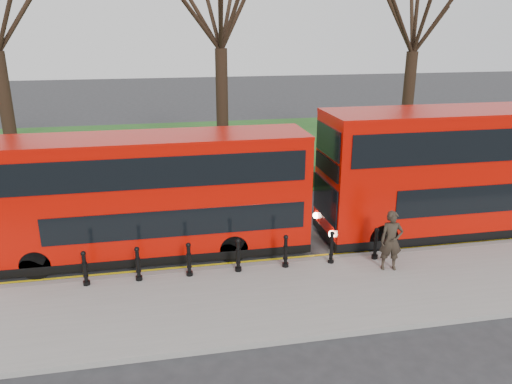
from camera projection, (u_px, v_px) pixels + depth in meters
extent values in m
plane|color=#28282B|center=(203.00, 259.00, 16.21)|extent=(120.00, 120.00, 0.00)
cube|color=gray|center=(214.00, 305.00, 13.39)|extent=(60.00, 4.00, 0.15)
cube|color=slate|center=(206.00, 271.00, 15.25)|extent=(60.00, 0.25, 0.16)
cube|color=#1A4C19|center=(180.00, 150.00, 30.15)|extent=(60.00, 18.00, 0.06)
cube|color=black|center=(189.00, 185.00, 22.41)|extent=(60.00, 0.90, 0.80)
cube|color=yellow|center=(205.00, 268.00, 15.55)|extent=(60.00, 0.10, 0.01)
cube|color=yellow|center=(205.00, 265.00, 15.74)|extent=(60.00, 0.10, 0.01)
cylinder|color=black|center=(8.00, 119.00, 23.07)|extent=(0.60, 0.60, 6.12)
cylinder|color=black|center=(222.00, 112.00, 24.90)|extent=(0.60, 0.60, 6.16)
cylinder|color=black|center=(407.00, 108.00, 26.77)|extent=(0.60, 0.60, 5.92)
cylinder|color=black|center=(85.00, 269.00, 14.11)|extent=(0.15, 0.15, 1.00)
cylinder|color=black|center=(138.00, 264.00, 14.38)|extent=(0.15, 0.15, 1.00)
cylinder|color=black|center=(189.00, 260.00, 14.65)|extent=(0.15, 0.15, 1.00)
cylinder|color=black|center=(238.00, 256.00, 14.92)|extent=(0.15, 0.15, 1.00)
cylinder|color=black|center=(286.00, 252.00, 15.19)|extent=(0.15, 0.15, 1.00)
cylinder|color=black|center=(331.00, 248.00, 15.45)|extent=(0.15, 0.15, 1.00)
cylinder|color=black|center=(376.00, 244.00, 15.72)|extent=(0.15, 0.15, 1.00)
cube|color=#B60B02|center=(152.00, 193.00, 15.87)|extent=(9.92, 2.26, 3.65)
cube|color=black|center=(156.00, 246.00, 16.46)|extent=(9.94, 2.28, 0.27)
cube|color=black|center=(178.00, 223.00, 15.15)|extent=(7.94, 0.04, 0.86)
cube|color=black|center=(150.00, 173.00, 14.50)|extent=(9.38, 0.04, 0.95)
cylinder|color=black|center=(36.00, 264.00, 14.84)|extent=(0.90, 0.27, 0.90)
cylinder|color=black|center=(49.00, 238.00, 16.68)|extent=(0.90, 0.27, 0.90)
cylinder|color=black|center=(233.00, 248.00, 15.93)|extent=(0.90, 0.27, 0.90)
cylinder|color=black|center=(225.00, 225.00, 17.77)|extent=(0.90, 0.27, 0.90)
cube|color=#B60B02|center=(477.00, 167.00, 17.72)|extent=(11.22, 2.55, 4.13)
cube|color=black|center=(469.00, 222.00, 18.39)|extent=(11.24, 2.57, 0.31)
cube|color=black|center=(506.00, 145.00, 16.18)|extent=(10.61, 0.04, 1.07)
cube|color=black|center=(327.00, 166.00, 16.58)|extent=(0.06, 2.24, 0.56)
cylinder|color=black|center=(382.00, 237.00, 16.55)|extent=(1.02, 0.31, 1.02)
cylinder|color=black|center=(356.00, 214.00, 18.64)|extent=(1.02, 0.31, 1.02)
imported|color=#2D241C|center=(391.00, 241.00, 14.92)|extent=(0.75, 0.57, 1.86)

